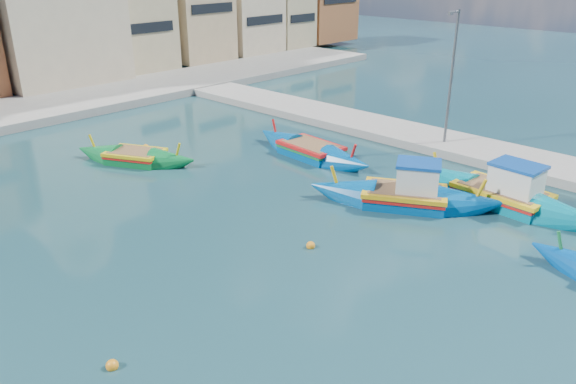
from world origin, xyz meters
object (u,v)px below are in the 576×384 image
luzzu_blue_cabin (405,197)px  quay_street_lamp (451,77)px  luzzu_cyan_mid (311,151)px  luzzu_turquoise_cabin (502,196)px  luzzu_green (135,158)px

luzzu_blue_cabin → quay_street_lamp: bearing=17.9°
quay_street_lamp → luzzu_blue_cabin: 9.70m
quay_street_lamp → luzzu_cyan_mid: (-6.25, 4.98, -4.06)m
luzzu_turquoise_cabin → luzzu_green: size_ratio=1.36×
quay_street_lamp → luzzu_blue_cabin: (-8.44, -2.72, -3.94)m
luzzu_blue_cabin → luzzu_cyan_mid: (2.18, 7.70, -0.12)m
quay_street_lamp → luzzu_green: bearing=140.4°
luzzu_turquoise_cabin → luzzu_blue_cabin: bearing=134.5°
luzzu_green → luzzu_blue_cabin: bearing=-69.3°
quay_street_lamp → luzzu_green: (-13.77, 11.41, -4.08)m
luzzu_blue_cabin → luzzu_cyan_mid: 8.00m
luzzu_cyan_mid → quay_street_lamp: bearing=-38.5°
luzzu_turquoise_cabin → luzzu_cyan_mid: luzzu_turquoise_cabin is taller
luzzu_blue_cabin → luzzu_green: 15.11m
luzzu_cyan_mid → luzzu_turquoise_cabin: bearing=-84.9°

